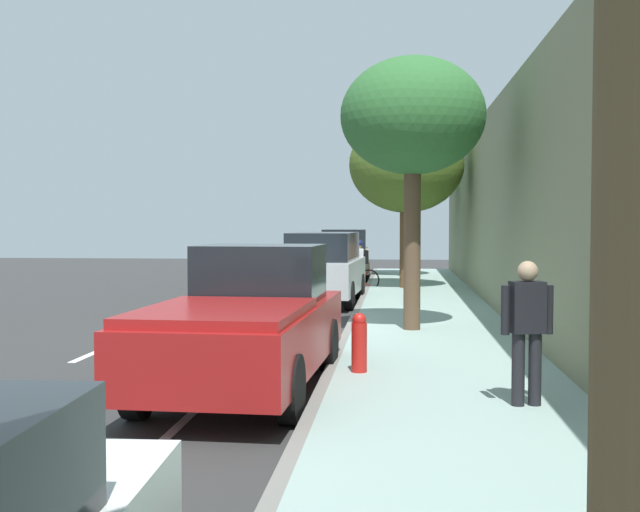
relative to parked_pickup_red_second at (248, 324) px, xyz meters
The scene contains 16 objects.
ground 5.62m from the parked_pickup_red_second, 97.69° to the left, with size 65.54×65.54×0.00m, color #333333.
sidewalk 6.19m from the parked_pickup_red_second, 63.52° to the left, with size 3.21×40.96×0.16m, color #94AFA8.
curb_edge 5.65m from the parked_pickup_red_second, 79.18° to the left, with size 0.16×40.96×0.16m, color gray.
lane_stripe_centre 6.04m from the parked_pickup_red_second, 122.93° to the left, with size 0.14×40.00×0.01m.
lane_stripe_bike_edge 5.58m from the parked_pickup_red_second, 94.37° to the left, with size 0.12×40.96×0.01m, color white.
building_facade 7.36m from the parked_pickup_red_second, 50.10° to the left, with size 0.50×40.96×5.24m, color #747B5B.
parked_pickup_red_second is the anchor object (origin of this frame).
parked_suv_silver_mid 11.48m from the parked_pickup_red_second, 90.06° to the left, with size 2.14×4.79×1.99m.
parked_suv_tan_far 21.20m from the parked_pickup_red_second, 90.21° to the left, with size 2.14×4.78×1.99m.
bicycle_at_curb 15.67m from the parked_pickup_red_second, 87.86° to the left, with size 1.72×0.56×0.78m.
cyclist_with_backpack 15.23m from the parked_pickup_red_second, 86.95° to the left, with size 0.48×0.60×1.72m.
street_tree_mid_block 6.65m from the parked_pickup_red_second, 66.20° to the left, with size 2.84×2.84×5.35m.
street_tree_far_end 15.91m from the parked_pickup_red_second, 81.50° to the left, with size 3.69×3.69×5.53m.
street_tree_corner 21.31m from the parked_pickup_red_second, 83.72° to the left, with size 3.03×3.03×5.68m.
pedestrian_on_phone 3.73m from the parked_pickup_red_second, 20.09° to the right, with size 0.61×0.30×1.67m.
fire_hydrant 1.63m from the parked_pickup_red_second, 22.31° to the left, with size 0.22×0.22×0.84m.
Camera 1 is at (2.74, -16.17, 2.28)m, focal length 45.17 mm.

